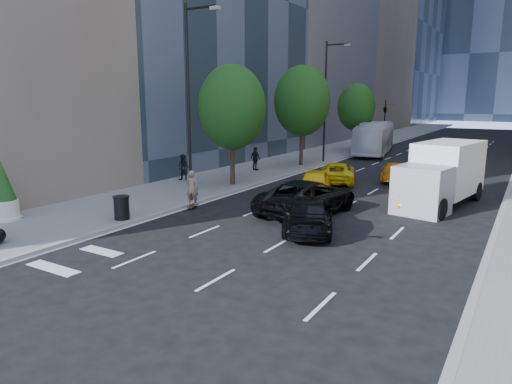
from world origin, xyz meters
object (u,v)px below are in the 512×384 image
Objects in this scene: box_truck at (442,174)px; planter_shrub at (3,191)px; black_sedan_mercedes at (309,215)px; city_bus at (374,138)px; black_sedan_lincoln at (307,197)px; trash_can at (122,208)px; skateboarder at (192,191)px.

planter_shrub is (-16.05, -13.85, -0.21)m from box_truck.
city_bus is at bearing -100.78° from black_sedan_mercedes.
trash_can is (-6.50, -5.78, -0.17)m from black_sedan_lincoln.
black_sedan_mercedes reaches higher than trash_can.
planter_shrub is (-6.20, -34.50, -0.15)m from city_bus.
box_truck reaches higher than black_sedan_lincoln.
box_truck reaches higher than trash_can.
black_sedan_lincoln is 0.84× the size of box_truck.
skateboarder is 0.16× the size of city_bus.
black_sedan_mercedes is (1.30, -2.68, -0.12)m from black_sedan_lincoln.
black_sedan_lincoln reaches higher than trash_can.
city_bus reaches higher than black_sedan_mercedes.
trash_can is 0.38× the size of planter_shrub.
box_truck is 2.62× the size of planter_shrub.
trash_can is at bearing 58.97° from skateboarder.
black_sedan_lincoln is at bearing 41.65° from trash_can.
planter_shrub reaches higher than trash_can.
skateboarder is 3.92m from trash_can.
city_bus reaches higher than planter_shrub.
skateboarder is at bearing -101.57° from city_bus.
skateboarder is 0.67× the size of planter_shrub.
box_truck reaches higher than skateboarder.
planter_shrub is (-10.90, -8.56, 0.62)m from black_sedan_lincoln.
box_truck is at bearing 40.79° from planter_shrub.
planter_shrub reaches higher than black_sedan_mercedes.
city_bus is at bearing -107.85° from skateboarder.
skateboarder is 8.51m from planter_shrub.
box_truck is at bearing -127.11° from black_sedan_lincoln.
black_sedan_mercedes is at bearing 123.07° from black_sedan_lincoln.
box_truck is (3.85, 7.98, 0.95)m from black_sedan_mercedes.
city_bus is at bearing 125.49° from box_truck.
city_bus is (-4.70, 25.94, 0.76)m from black_sedan_lincoln.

